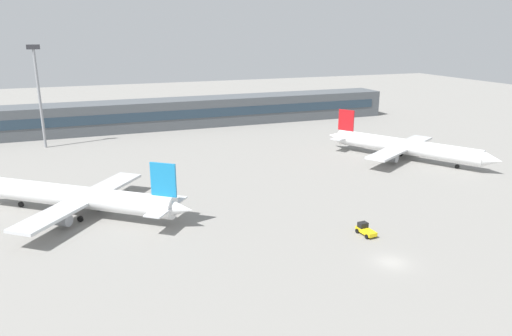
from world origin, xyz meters
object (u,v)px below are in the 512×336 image
at_px(airplane_mid, 406,147).
at_px(floodlight_tower_west, 39,90).
at_px(airplane_near, 77,197).
at_px(baggage_tug_yellow, 365,230).

relative_size(airplane_mid, floodlight_tower_west, 1.43).
relative_size(airplane_near, airplane_mid, 0.92).
height_order(airplane_mid, baggage_tug_yellow, airplane_mid).
xyz_separation_m(airplane_mid, floodlight_tower_west, (-82.77, 45.06, 12.29)).
bearing_deg(airplane_near, floodlight_tower_west, 97.76).
xyz_separation_m(airplane_near, floodlight_tower_west, (-7.45, 54.68, 12.29)).
xyz_separation_m(airplane_mid, baggage_tug_yellow, (-33.91, -34.14, -2.44)).
height_order(airplane_near, floodlight_tower_west, floodlight_tower_west).
bearing_deg(baggage_tug_yellow, airplane_near, 149.37).
bearing_deg(floodlight_tower_west, baggage_tug_yellow, -58.33).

